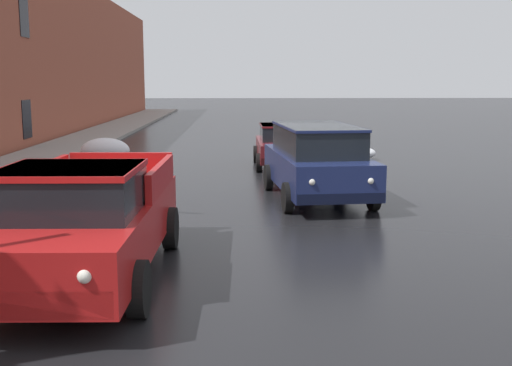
% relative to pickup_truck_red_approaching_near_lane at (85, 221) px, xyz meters
% --- Properties ---
extents(left_sidewalk_slab, '(2.87, 80.00, 0.15)m').
position_rel_pickup_truck_red_approaching_near_lane_xyz_m(left_sidewalk_slab, '(-4.96, 11.80, -0.81)').
color(left_sidewalk_slab, gray).
rests_on(left_sidewalk_slab, ground).
extents(snow_bank_near_corner_left, '(1.71, 1.16, 0.90)m').
position_rel_pickup_truck_red_approaching_near_lane_xyz_m(snow_bank_near_corner_left, '(-2.42, 13.13, -0.45)').
color(snow_bank_near_corner_left, white).
rests_on(snow_bank_near_corner_left, ground).
extents(snow_bank_near_corner_right, '(1.70, 1.40, 0.52)m').
position_rel_pickup_truck_red_approaching_near_lane_xyz_m(snow_bank_near_corner_right, '(6.49, 13.82, -0.63)').
color(snow_bank_near_corner_right, white).
rests_on(snow_bank_near_corner_right, ground).
extents(pickup_truck_red_approaching_near_lane, '(2.32, 5.45, 1.76)m').
position_rel_pickup_truck_red_approaching_near_lane_xyz_m(pickup_truck_red_approaching_near_lane, '(0.00, 0.00, 0.00)').
color(pickup_truck_red_approaching_near_lane, red).
rests_on(pickup_truck_red_approaching_near_lane, ground).
extents(suv_darkblue_parked_kerbside_close, '(2.46, 4.94, 1.82)m').
position_rel_pickup_truck_red_approaching_near_lane_xyz_m(suv_darkblue_parked_kerbside_close, '(4.14, 6.19, 0.11)').
color(suv_darkblue_parked_kerbside_close, navy).
rests_on(suv_darkblue_parked_kerbside_close, ground).
extents(sedan_maroon_parked_kerbside_mid, '(1.85, 3.91, 1.42)m').
position_rel_pickup_truck_red_approaching_near_lane_xyz_m(sedan_maroon_parked_kerbside_mid, '(3.71, 12.08, -0.13)').
color(sedan_maroon_parked_kerbside_mid, maroon).
rests_on(sedan_maroon_parked_kerbside_mid, ground).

